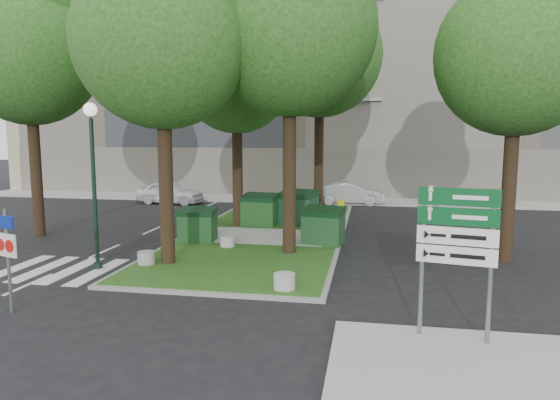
% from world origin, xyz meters
% --- Properties ---
extents(ground, '(120.00, 120.00, 0.00)m').
position_xyz_m(ground, '(0.00, 0.00, 0.00)').
color(ground, black).
rests_on(ground, ground).
extents(median_island, '(6.00, 16.00, 0.12)m').
position_xyz_m(median_island, '(0.50, 8.00, 0.06)').
color(median_island, '#1B4814').
rests_on(median_island, ground).
extents(median_kerb, '(6.30, 16.30, 0.10)m').
position_xyz_m(median_kerb, '(0.50, 8.00, 0.05)').
color(median_kerb, gray).
rests_on(median_kerb, ground).
extents(sidewalk_corner, '(5.00, 4.00, 0.12)m').
position_xyz_m(sidewalk_corner, '(6.50, -3.50, 0.06)').
color(sidewalk_corner, '#999993').
rests_on(sidewalk_corner, ground).
extents(building_sidewalk, '(42.00, 3.00, 0.12)m').
position_xyz_m(building_sidewalk, '(0.00, 18.50, 0.06)').
color(building_sidewalk, '#999993').
rests_on(building_sidewalk, ground).
extents(zebra_crossing, '(5.00, 3.00, 0.01)m').
position_xyz_m(zebra_crossing, '(-3.75, 1.50, 0.01)').
color(zebra_crossing, silver).
rests_on(zebra_crossing, ground).
extents(apartment_building, '(41.00, 12.00, 16.00)m').
position_xyz_m(apartment_building, '(0.00, 26.00, 8.00)').
color(apartment_building, tan).
rests_on(apartment_building, ground).
extents(tree_median_near_left, '(5.20, 5.20, 10.53)m').
position_xyz_m(tree_median_near_left, '(-1.41, 2.56, 7.32)').
color(tree_median_near_left, black).
rests_on(tree_median_near_left, ground).
extents(tree_median_near_right, '(5.60, 5.60, 11.46)m').
position_xyz_m(tree_median_near_right, '(2.09, 4.56, 7.99)').
color(tree_median_near_right, black).
rests_on(tree_median_near_right, ground).
extents(tree_median_mid, '(4.80, 4.80, 9.99)m').
position_xyz_m(tree_median_mid, '(-0.91, 9.06, 6.98)').
color(tree_median_mid, black).
rests_on(tree_median_mid, ground).
extents(tree_median_far, '(5.80, 5.80, 11.93)m').
position_xyz_m(tree_median_far, '(2.29, 12.06, 8.32)').
color(tree_median_far, black).
rests_on(tree_median_far, ground).
extents(tree_street_left, '(5.40, 5.40, 11.00)m').
position_xyz_m(tree_street_left, '(-8.41, 6.06, 7.65)').
color(tree_street_left, black).
rests_on(tree_street_left, ground).
extents(tree_street_right, '(5.00, 5.00, 10.06)m').
position_xyz_m(tree_street_right, '(9.09, 5.06, 6.98)').
color(tree_street_right, black).
rests_on(tree_street_right, ground).
extents(dumpster_a, '(1.39, 1.00, 1.26)m').
position_xyz_m(dumpster_a, '(-1.68, 5.72, 0.72)').
color(dumpster_a, '#0F3A13').
rests_on(dumpster_a, median_island).
extents(dumpster_b, '(1.61, 1.20, 1.41)m').
position_xyz_m(dumpster_b, '(-0.08, 9.25, 0.79)').
color(dumpster_b, '#124012').
rests_on(dumpster_b, median_island).
extents(dumpster_c, '(1.87, 1.53, 1.52)m').
position_xyz_m(dumpster_c, '(1.52, 9.90, 0.85)').
color(dumpster_c, '#0F341D').
rests_on(dumpster_c, median_island).
extents(dumpster_d, '(1.62, 1.28, 1.36)m').
position_xyz_m(dumpster_d, '(3.00, 6.06, 0.77)').
color(dumpster_d, '#123A17').
rests_on(dumpster_d, median_island).
extents(bollard_left, '(0.53, 0.53, 0.38)m').
position_xyz_m(bollard_left, '(-2.10, 2.23, 0.31)').
color(bollard_left, '#969792').
rests_on(bollard_left, median_island).
extents(bollard_right, '(0.56, 0.56, 0.40)m').
position_xyz_m(bollard_right, '(2.53, 0.50, 0.32)').
color(bollard_right, '#ADACA7').
rests_on(bollard_right, median_island).
extents(bollard_mid, '(0.51, 0.51, 0.37)m').
position_xyz_m(bollard_mid, '(-0.31, 4.98, 0.30)').
color(bollard_mid, '#A9AAA4').
rests_on(bollard_mid, median_island).
extents(litter_bin, '(0.38, 0.38, 0.67)m').
position_xyz_m(litter_bin, '(3.20, 13.41, 0.45)').
color(litter_bin, gold).
rests_on(litter_bin, median_island).
extents(street_lamp, '(0.40, 0.40, 5.01)m').
position_xyz_m(street_lamp, '(-3.52, 1.85, 3.15)').
color(street_lamp, black).
rests_on(street_lamp, ground).
extents(traffic_sign_pole, '(0.70, 0.27, 2.42)m').
position_xyz_m(traffic_sign_pole, '(-3.44, -2.00, 1.55)').
color(traffic_sign_pole, slate).
rests_on(traffic_sign_pole, ground).
extents(directional_sign, '(1.46, 0.35, 2.97)m').
position_xyz_m(directional_sign, '(6.31, -2.00, 2.09)').
color(directional_sign, slate).
rests_on(directional_sign, sidewalk_corner).
extents(car_white, '(4.09, 1.98, 1.35)m').
position_xyz_m(car_white, '(-6.99, 15.86, 0.67)').
color(car_white, white).
rests_on(car_white, ground).
extents(car_silver, '(4.01, 1.54, 1.30)m').
position_xyz_m(car_silver, '(3.50, 17.32, 0.65)').
color(car_silver, '#A6A8AE').
rests_on(car_silver, ground).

